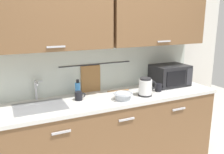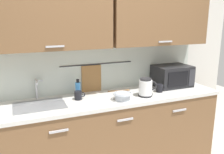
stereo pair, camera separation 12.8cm
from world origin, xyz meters
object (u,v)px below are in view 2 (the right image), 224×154
object	(u,v)px
wooden_spoon	(122,90)
mug_by_kettle	(160,88)
microwave	(172,76)
dish_soap_bottle	(78,89)
electric_kettle	(146,87)
mug_near_sink	(78,95)
mixing_bowl	(122,96)

from	to	relation	value
wooden_spoon	mug_by_kettle	bearing A→B (deg)	-27.56
microwave	dish_soap_bottle	world-z (taller)	microwave
electric_kettle	dish_soap_bottle	bearing A→B (deg)	157.22
dish_soap_bottle	mug_near_sink	distance (m)	0.13
mug_near_sink	mixing_bowl	size ratio (longest dim) A/B	0.56
mug_near_sink	mug_by_kettle	bearing A→B (deg)	-5.86
mug_near_sink	mixing_bowl	bearing A→B (deg)	-23.57
dish_soap_bottle	microwave	bearing A→B (deg)	-2.83
electric_kettle	wooden_spoon	bearing A→B (deg)	120.81
microwave	mug_near_sink	bearing A→B (deg)	-177.09
microwave	mug_by_kettle	world-z (taller)	microwave
microwave	dish_soap_bottle	bearing A→B (deg)	177.17
electric_kettle	wooden_spoon	world-z (taller)	electric_kettle
microwave	wooden_spoon	xyz separation A→B (m)	(-0.69, 0.05, -0.13)
microwave	mug_near_sink	xyz separation A→B (m)	(-1.27, -0.06, -0.09)
mug_near_sink	mixing_bowl	world-z (taller)	mug_near_sink
electric_kettle	mug_by_kettle	distance (m)	0.25
mug_near_sink	wooden_spoon	xyz separation A→B (m)	(0.57, 0.11, -0.04)
dish_soap_bottle	mixing_bowl	size ratio (longest dim) A/B	0.92
dish_soap_bottle	wooden_spoon	size ratio (longest dim) A/B	0.71
microwave	mug_by_kettle	distance (m)	0.35
mixing_bowl	microwave	bearing A→B (deg)	17.26
wooden_spoon	microwave	bearing A→B (deg)	-3.77
mug_near_sink	mixing_bowl	xyz separation A→B (m)	(0.44, -0.19, -0.00)
mug_near_sink	dish_soap_bottle	bearing A→B (deg)	76.80
electric_kettle	dish_soap_bottle	distance (m)	0.77
dish_soap_bottle	wooden_spoon	bearing A→B (deg)	-1.62
mug_by_kettle	electric_kettle	bearing A→B (deg)	-162.65
microwave	wooden_spoon	size ratio (longest dim) A/B	1.67
microwave	wooden_spoon	bearing A→B (deg)	176.23
microwave	dish_soap_bottle	distance (m)	1.24
dish_soap_bottle	mixing_bowl	world-z (taller)	dish_soap_bottle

